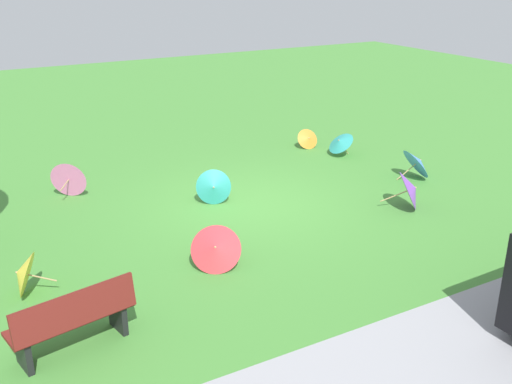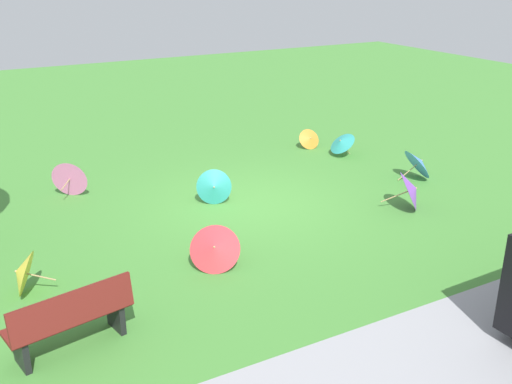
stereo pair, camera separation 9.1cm
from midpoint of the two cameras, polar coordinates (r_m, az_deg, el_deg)
The scene contains 10 objects.
ground at distance 12.31m, azimuth -0.85°, elevation -1.20°, with size 40.00×40.00×0.00m, color #478C38.
park_bench at distance 8.04m, azimuth -17.43°, elevation -11.58°, with size 1.66×0.78×0.90m.
parasol_yellow_0 at distance 9.59m, azimuth -21.76°, elevation -7.27°, with size 0.76×0.80×0.72m.
parasol_purple_0 at distance 12.35m, azimuth 14.48°, elevation 0.26°, with size 0.96×0.99×0.84m.
parasol_pink_0 at distance 13.26m, azimuth -17.61°, elevation 1.28°, with size 0.81×0.78×0.80m.
parasol_teal_0 at distance 15.48m, azimuth 7.88°, elevation 4.78°, with size 0.62×0.70×0.64m.
parasol_teal_1 at distance 12.25m, azimuth -4.30°, elevation 0.47°, with size 0.79×0.78×0.73m.
parasol_orange_0 at distance 16.07m, azimuth 4.86°, elevation 5.13°, with size 0.60×0.59×0.53m.
parasol_red_0 at distance 9.69m, azimuth -4.17°, elevation -5.40°, with size 1.05×0.99×0.72m.
parasol_blue_0 at distance 14.16m, azimuth 15.09°, elevation 2.79°, with size 0.90×0.94×0.77m.
Camera 1 is at (5.45, 10.00, 4.68)m, focal length 41.74 mm.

